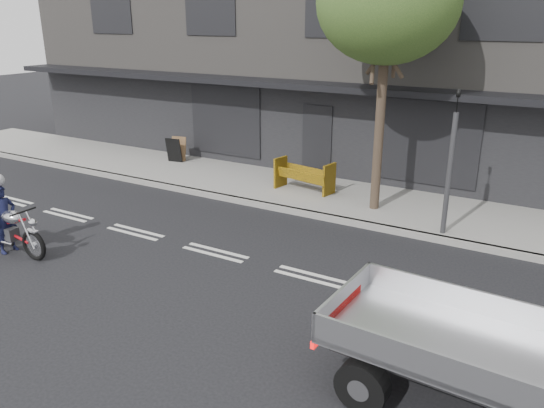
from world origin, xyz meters
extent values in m
plane|color=black|center=(0.00, 0.00, 0.00)|extent=(80.00, 80.00, 0.00)
cube|color=gray|center=(0.00, 4.70, 0.07)|extent=(32.00, 3.20, 0.15)
cube|color=gray|center=(0.00, 3.10, 0.07)|extent=(32.00, 0.20, 0.15)
cube|color=slate|center=(0.00, 11.30, 4.00)|extent=(26.00, 10.00, 8.00)
cylinder|color=#382B21|center=(2.20, 4.20, 2.00)|extent=(0.24, 0.24, 4.00)
ellipsoid|color=#28451A|center=(2.20, 4.20, 5.30)|extent=(3.40, 3.40, 2.89)
cylinder|color=#2D2D30|center=(4.20, 3.35, 1.50)|extent=(0.12, 0.12, 3.00)
imported|color=black|center=(4.20, 3.35, 3.25)|extent=(0.08, 0.10, 0.50)
torus|color=black|center=(-3.17, -2.23, 0.33)|extent=(0.70, 0.11, 0.70)
cube|color=#2D2D30|center=(-3.95, -2.23, 0.45)|extent=(0.36, 0.25, 0.29)
ellipsoid|color=#BBBCC0|center=(-3.79, -2.23, 0.87)|extent=(0.57, 0.33, 0.29)
cylinder|color=black|center=(-3.36, -2.23, 1.07)|extent=(0.05, 0.63, 0.04)
imported|color=#131534|center=(-4.05, -2.23, 0.77)|extent=(0.38, 0.57, 1.55)
cylinder|color=black|center=(4.62, -3.10, 0.36)|extent=(0.74, 0.30, 0.72)
cylinder|color=black|center=(4.71, -1.49, 0.36)|extent=(0.74, 0.30, 0.72)
cube|color=#2D2D30|center=(6.18, -2.37, 0.52)|extent=(4.42, 1.18, 0.13)
cube|color=#ABACB0|center=(5.37, -2.33, 0.87)|extent=(2.95, 2.00, 0.10)
camera|label=1|loc=(6.48, -8.73, 4.95)|focal=35.00mm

